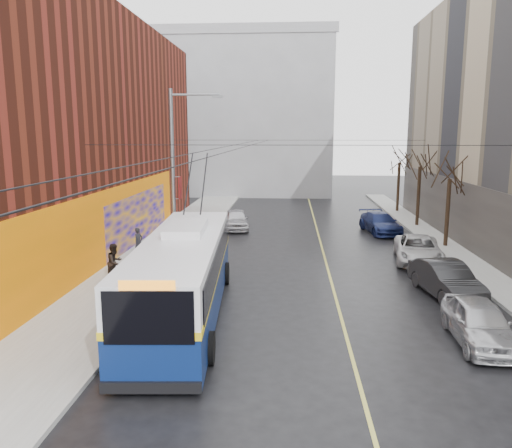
% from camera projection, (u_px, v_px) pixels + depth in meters
% --- Properties ---
extents(ground, '(140.00, 140.00, 0.00)m').
position_uv_depth(ground, '(304.00, 360.00, 15.31)').
color(ground, black).
rests_on(ground, ground).
extents(sidewalk_left, '(4.00, 60.00, 0.15)m').
position_uv_depth(sidewalk_left, '(153.00, 258.00, 27.62)').
color(sidewalk_left, gray).
rests_on(sidewalk_left, ground).
extents(sidewalk_right, '(2.00, 60.00, 0.15)m').
position_uv_depth(sidewalk_right, '(468.00, 263.00, 26.47)').
color(sidewalk_right, gray).
rests_on(sidewalk_right, ground).
extents(lane_line, '(0.12, 50.00, 0.01)m').
position_uv_depth(lane_line, '(324.00, 253.00, 28.95)').
color(lane_line, '#BFB74C').
rests_on(lane_line, ground).
extents(building_left, '(12.11, 36.00, 14.00)m').
position_uv_depth(building_left, '(23.00, 131.00, 28.88)').
color(building_left, '#521C10').
rests_on(building_left, ground).
extents(building_far, '(20.50, 12.10, 18.00)m').
position_uv_depth(building_far, '(244.00, 115.00, 58.27)').
color(building_far, gray).
rests_on(building_far, ground).
extents(streetlight_pole, '(2.65, 0.60, 9.00)m').
position_uv_depth(streetlight_pole, '(176.00, 175.00, 24.68)').
color(streetlight_pole, slate).
rests_on(streetlight_pole, ground).
extents(catenary_wires, '(18.00, 60.00, 0.22)m').
position_uv_depth(catenary_wires, '(255.00, 144.00, 28.87)').
color(catenary_wires, black).
extents(tree_near, '(3.20, 3.20, 6.40)m').
position_uv_depth(tree_near, '(451.00, 166.00, 29.53)').
color(tree_near, black).
rests_on(tree_near, ground).
extents(tree_mid, '(3.20, 3.20, 6.68)m').
position_uv_depth(tree_mid, '(421.00, 156.00, 36.35)').
color(tree_mid, black).
rests_on(tree_mid, ground).
extents(tree_far, '(3.20, 3.20, 6.57)m').
position_uv_depth(tree_far, '(400.00, 154.00, 43.24)').
color(tree_far, black).
rests_on(tree_far, ground).
extents(puddle, '(2.38, 3.21, 0.01)m').
position_uv_depth(puddle, '(145.00, 346.00, 16.28)').
color(puddle, black).
rests_on(puddle, ground).
extents(pigeons_flying, '(5.39, 2.52, 1.83)m').
position_uv_depth(pigeons_flying, '(245.00, 121.00, 24.58)').
color(pigeons_flying, slate).
extents(trolleybus, '(3.57, 12.67, 5.94)m').
position_uv_depth(trolleybus, '(184.00, 274.00, 18.78)').
color(trolleybus, '#0A1C4F').
rests_on(trolleybus, ground).
extents(parked_car_a, '(1.85, 4.29, 1.44)m').
position_uv_depth(parked_car_a, '(479.00, 322.00, 16.44)').
color(parked_car_a, '#B9BBBF').
rests_on(parked_car_a, ground).
extents(parked_car_b, '(2.31, 4.73, 1.49)m').
position_uv_depth(parked_car_b, '(446.00, 279.00, 21.20)').
color(parked_car_b, '#272729').
rests_on(parked_car_b, ground).
extents(parked_car_c, '(3.09, 5.38, 1.41)m').
position_uv_depth(parked_car_c, '(418.00, 249.00, 26.87)').
color(parked_car_c, silver).
rests_on(parked_car_c, ground).
extents(parked_car_d, '(2.72, 5.09, 1.41)m').
position_uv_depth(parked_car_d, '(380.00, 223.00, 34.88)').
color(parked_car_d, navy).
rests_on(parked_car_d, ground).
extents(following_car, '(2.30, 4.45, 1.45)m').
position_uv_depth(following_car, '(236.00, 219.00, 36.22)').
color(following_car, '#B8B7BC').
rests_on(following_car, ground).
extents(pedestrian_a, '(0.59, 0.69, 1.60)m').
position_uv_depth(pedestrian_a, '(139.00, 242.00, 27.53)').
color(pedestrian_a, black).
rests_on(pedestrian_a, sidewalk_left).
extents(pedestrian_b, '(0.92, 1.03, 1.76)m').
position_uv_depth(pedestrian_b, '(115.00, 262.00, 22.91)').
color(pedestrian_b, black).
rests_on(pedestrian_b, sidewalk_left).
extents(pedestrian_c, '(1.12, 1.39, 1.88)m').
position_uv_depth(pedestrian_c, '(166.00, 245.00, 26.10)').
color(pedestrian_c, black).
rests_on(pedestrian_c, sidewalk_left).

